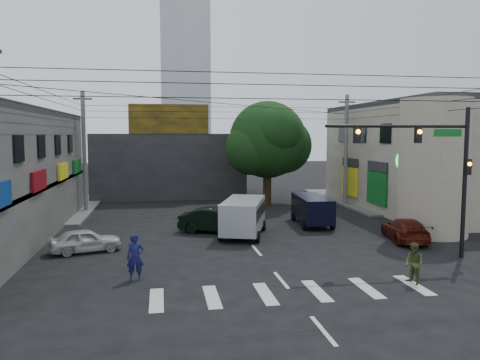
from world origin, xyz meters
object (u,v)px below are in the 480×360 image
object	(u,v)px
silver_minivan	(243,218)
utility_pole_far_left	(84,152)
maroon_sedan	(405,230)
navy_van	(312,211)
street_tree	(267,140)
pedestrian_olive	(414,263)
traffic_officer	(135,257)
utility_pole_far_right	(346,150)
traffic_gantry	(434,158)
dark_sedan	(217,220)
white_compact	(85,240)

from	to	relation	value
silver_minivan	utility_pole_far_left	bearing A→B (deg)	63.29
maroon_sedan	navy_van	distance (m)	6.45
street_tree	pedestrian_olive	distance (m)	21.85
utility_pole_far_left	traffic_officer	world-z (taller)	utility_pole_far_left
utility_pole_far_right	pedestrian_olive	size ratio (longest dim) A/B	5.57
street_tree	traffic_officer	xyz separation A→B (m)	(-9.85, -19.00, -4.52)
traffic_gantry	dark_sedan	xyz separation A→B (m)	(-9.32, 7.76, -4.09)
traffic_gantry	pedestrian_olive	world-z (taller)	traffic_gantry
utility_pole_far_right	pedestrian_olive	bearing A→B (deg)	-104.94
street_tree	utility_pole_far_left	world-z (taller)	utility_pole_far_left
maroon_sedan	silver_minivan	distance (m)	9.14
white_compact	pedestrian_olive	bearing A→B (deg)	-134.87
traffic_gantry	dark_sedan	world-z (taller)	traffic_gantry
dark_sedan	silver_minivan	size ratio (longest dim) A/B	0.89
traffic_gantry	street_tree	bearing A→B (deg)	101.99
street_tree	dark_sedan	xyz separation A→B (m)	(-5.50, -10.25, -4.73)
utility_pole_far_right	maroon_sedan	bearing A→B (deg)	-98.05
maroon_sedan	pedestrian_olive	bearing A→B (deg)	74.99
white_compact	traffic_officer	bearing A→B (deg)	-168.22
maroon_sedan	pedestrian_olive	world-z (taller)	pedestrian_olive
utility_pole_far_right	pedestrian_olive	world-z (taller)	utility_pole_far_right
traffic_gantry	utility_pole_far_left	size ratio (longest dim) A/B	0.78
dark_sedan	silver_minivan	distance (m)	1.87
street_tree	navy_van	distance (m)	10.08
traffic_gantry	traffic_officer	size ratio (longest dim) A/B	3.77
maroon_sedan	traffic_officer	bearing A→B (deg)	29.80
traffic_officer	navy_van	bearing A→B (deg)	37.53
traffic_gantry	pedestrian_olive	distance (m)	5.88
white_compact	traffic_officer	distance (m)	5.83
utility_pole_far_left	silver_minivan	size ratio (longest dim) A/B	1.73
street_tree	dark_sedan	bearing A→B (deg)	-118.20
street_tree	traffic_gantry	distance (m)	18.42
utility_pole_far_left	pedestrian_olive	size ratio (longest dim) A/B	5.57
silver_minivan	pedestrian_olive	bearing A→B (deg)	-134.66
street_tree	utility_pole_far_right	distance (m)	6.63
street_tree	traffic_officer	world-z (taller)	street_tree
traffic_gantry	silver_minivan	xyz separation A→B (m)	(-7.87, 6.62, -3.77)
utility_pole_far_left	utility_pole_far_right	distance (m)	21.00
pedestrian_olive	traffic_gantry	bearing A→B (deg)	126.75
dark_sedan	navy_van	world-z (taller)	navy_van
utility_pole_far_right	maroon_sedan	size ratio (longest dim) A/B	1.99
traffic_officer	traffic_gantry	bearing A→B (deg)	-1.19
street_tree	dark_sedan	distance (m)	12.55
street_tree	white_compact	bearing A→B (deg)	-132.23
traffic_gantry	silver_minivan	world-z (taller)	traffic_gantry
traffic_gantry	maroon_sedan	size ratio (longest dim) A/B	1.56
utility_pole_far_right	navy_van	distance (m)	10.36
traffic_gantry	utility_pole_far_right	distance (m)	17.21
utility_pole_far_right	pedestrian_olive	xyz separation A→B (m)	(-5.42, -20.32, -3.77)
white_compact	silver_minivan	xyz separation A→B (m)	(8.54, 2.49, 0.46)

